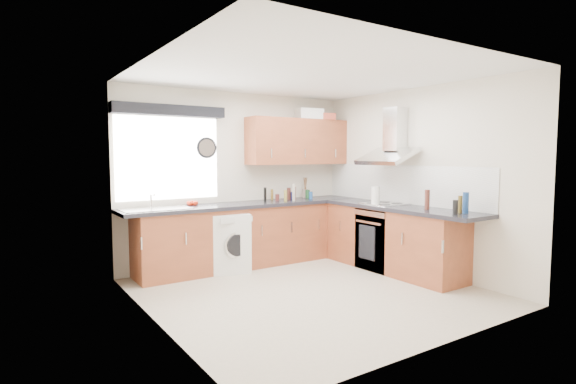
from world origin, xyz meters
TOP-DOWN VIEW (x-y plane):
  - ground_plane at (0.00, 0.00)m, footprint 3.60×3.60m
  - ceiling at (0.00, 0.00)m, footprint 3.60×3.60m
  - wall_back at (0.00, 1.80)m, footprint 3.60×0.02m
  - wall_front at (0.00, -1.80)m, footprint 3.60×0.02m
  - wall_left at (-1.80, 0.00)m, footprint 0.02×3.60m
  - wall_right at (1.80, 0.00)m, footprint 0.02×3.60m
  - window at (-1.05, 1.79)m, footprint 1.40×0.02m
  - window_blind at (-1.05, 1.70)m, footprint 1.50×0.18m
  - splashback at (1.79, 0.30)m, footprint 0.01×3.00m
  - base_cab_back at (-0.10, 1.51)m, footprint 3.00×0.58m
  - base_cab_corner at (1.50, 1.50)m, footprint 0.60×0.60m
  - base_cab_right at (1.51, 0.15)m, footprint 0.58×2.10m
  - worktop_back at (0.00, 1.50)m, footprint 3.60×0.62m
  - worktop_right at (1.50, 0.00)m, footprint 0.62×2.42m
  - sink at (-1.33, 1.50)m, footprint 0.84×0.46m
  - oven at (1.50, 0.30)m, footprint 0.56×0.58m
  - hob_plate at (1.50, 0.30)m, footprint 0.52×0.52m
  - extractor_hood at (1.60, 0.30)m, footprint 0.52×0.78m
  - upper_cabinets at (0.95, 1.62)m, footprint 1.70×0.35m
  - washing_machine at (-0.37, 1.40)m, footprint 0.68×0.67m
  - wall_clock at (-0.50, 1.78)m, footprint 0.30×0.04m
  - casserole at (1.16, 1.63)m, footprint 0.44×0.36m
  - storage_box at (1.44, 1.52)m, footprint 0.26×0.23m
  - utensil_pot at (1.15, 1.70)m, footprint 0.11×0.11m
  - kitchen_roll at (1.35, 0.33)m, footprint 0.15×0.15m
  - tomato_cluster at (-0.78, 1.65)m, footprint 0.16×0.16m
  - jar_0 at (0.52, 1.70)m, footprint 0.04×0.04m
  - jar_1 at (0.24, 1.44)m, footprint 0.04×0.04m
  - jar_2 at (0.79, 1.55)m, footprint 0.05×0.05m
  - jar_3 at (1.14, 1.62)m, footprint 0.07×0.07m
  - jar_4 at (0.74, 1.57)m, footprint 0.06×0.06m
  - jar_5 at (1.08, 1.46)m, footprint 0.06×0.06m
  - jar_6 at (0.76, 1.43)m, footprint 0.04×0.04m
  - jar_7 at (0.69, 1.36)m, footprint 0.05×0.05m
  - jar_8 at (0.55, 1.36)m, footprint 0.05×0.05m
  - jar_9 at (0.49, 1.50)m, footprint 0.06×0.06m
  - bottle_0 at (1.51, -0.42)m, footprint 0.06×0.06m
  - bottle_1 at (1.57, -0.93)m, footprint 0.07×0.07m
  - bottle_2 at (1.54, -0.87)m, footprint 0.05×0.05m
  - bottle_3 at (1.39, -0.92)m, footprint 0.06×0.06m

SIDE VIEW (x-z plane):
  - ground_plane at x=0.00m, z-range 0.00..0.00m
  - washing_machine at x=-0.37m, z-range 0.00..0.80m
  - oven at x=1.50m, z-range 0.00..0.85m
  - base_cab_back at x=-0.10m, z-range 0.00..0.86m
  - base_cab_corner at x=1.50m, z-range 0.00..0.86m
  - base_cab_right at x=1.51m, z-range 0.00..0.86m
  - worktop_back at x=0.00m, z-range 0.86..0.91m
  - worktop_right at x=1.50m, z-range 0.86..0.91m
  - hob_plate at x=1.50m, z-range 0.91..0.92m
  - tomato_cluster at x=-0.78m, z-range 0.91..0.97m
  - sink at x=-1.33m, z-range 0.90..1.00m
  - jar_9 at x=0.49m, z-range 0.91..1.01m
  - jar_5 at x=1.08m, z-range 0.91..1.02m
  - jar_2 at x=0.79m, z-range 0.91..1.03m
  - jar_3 at x=1.14m, z-range 0.91..1.04m
  - utensil_pot at x=1.15m, z-range 0.91..1.04m
  - jar_0 at x=0.52m, z-range 0.91..1.07m
  - bottle_3 at x=1.39m, z-range 0.91..1.08m
  - jar_8 at x=0.55m, z-range 0.91..1.08m
  - jar_4 at x=0.74m, z-range 0.91..1.09m
  - jar_6 at x=0.76m, z-range 0.91..1.12m
  - bottle_2 at x=1.54m, z-range 0.91..1.12m
  - jar_1 at x=0.24m, z-range 0.91..1.13m
  - bottle_0 at x=1.51m, z-range 0.91..1.16m
  - bottle_1 at x=1.57m, z-range 0.91..1.16m
  - kitchen_roll at x=1.35m, z-range 0.91..1.16m
  - jar_7 at x=0.69m, z-range 0.91..1.16m
  - splashback at x=1.79m, z-range 0.91..1.45m
  - wall_back at x=0.00m, z-range 0.00..2.50m
  - wall_front at x=0.00m, z-range 0.00..2.50m
  - wall_left at x=-1.80m, z-range 0.00..2.50m
  - wall_right at x=1.80m, z-range 0.00..2.50m
  - window at x=-1.05m, z-range 1.00..2.10m
  - wall_clock at x=-0.50m, z-range 1.55..1.84m
  - extractor_hood at x=1.60m, z-range 1.44..2.10m
  - upper_cabinets at x=0.95m, z-range 1.45..2.15m
  - window_blind at x=-1.05m, z-range 2.11..2.25m
  - storage_box at x=1.44m, z-range 2.15..2.25m
  - casserole at x=1.16m, z-range 2.15..2.32m
  - ceiling at x=0.00m, z-range 2.49..2.51m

